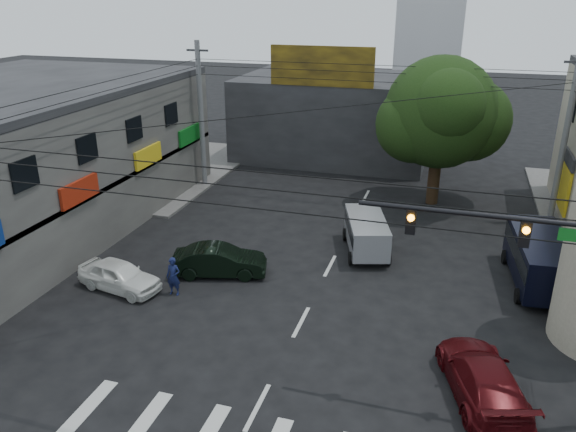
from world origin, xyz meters
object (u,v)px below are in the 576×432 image
at_px(dark_sedan, 219,261).
at_px(maroon_sedan, 482,378).
at_px(traffic_officer, 173,276).
at_px(street_tree, 441,113).
at_px(utility_pole_far_left, 201,116).
at_px(utility_pole_far_right, 565,140).
at_px(traffic_gantry, 551,273).
at_px(white_compact, 119,276).
at_px(silver_minivan, 366,235).
at_px(navy_van, 539,261).

distance_m(dark_sedan, maroon_sedan, 12.30).
bearing_deg(traffic_officer, street_tree, 53.94).
distance_m(utility_pole_far_left, utility_pole_far_right, 21.00).
xyz_separation_m(traffic_gantry, utility_pole_far_left, (-18.32, 17.00, -0.23)).
distance_m(street_tree, white_compact, 19.70).
relative_size(dark_sedan, maroon_sedan, 0.85).
relative_size(traffic_gantry, utility_pole_far_left, 0.78).
xyz_separation_m(dark_sedan, white_compact, (-3.56, -2.47, -0.04)).
distance_m(utility_pole_far_left, dark_sedan, 13.32).
relative_size(street_tree, dark_sedan, 1.97).
distance_m(white_compact, silver_minivan, 11.62).
bearing_deg(dark_sedan, traffic_gantry, -130.47).
bearing_deg(street_tree, traffic_gantry, -78.01).
distance_m(dark_sedan, traffic_officer, 2.47).
height_order(street_tree, utility_pole_far_left, utility_pole_far_left).
distance_m(traffic_gantry, traffic_officer, 14.54).
xyz_separation_m(utility_pole_far_left, navy_van, (19.49, -8.08, -3.51)).
bearing_deg(utility_pole_far_left, street_tree, 3.95).
relative_size(silver_minivan, navy_van, 0.79).
distance_m(navy_van, traffic_officer, 15.65).
xyz_separation_m(traffic_gantry, utility_pole_far_right, (2.68, 17.00, -0.23)).
height_order(traffic_gantry, utility_pole_far_right, utility_pole_far_right).
bearing_deg(street_tree, maroon_sedan, -81.64).
relative_size(dark_sedan, silver_minivan, 1.00).
bearing_deg(silver_minivan, navy_van, -114.95).
bearing_deg(silver_minivan, street_tree, -35.44).
bearing_deg(traffic_officer, navy_van, 17.91).
xyz_separation_m(utility_pole_far_right, navy_van, (-1.51, -8.08, -3.51)).
distance_m(utility_pole_far_left, silver_minivan, 14.23).
bearing_deg(street_tree, traffic_officer, -123.86).
bearing_deg(traffic_gantry, traffic_officer, 165.33).
bearing_deg(traffic_officer, white_compact, -175.65).
bearing_deg(traffic_officer, dark_sedan, 60.56).
relative_size(traffic_gantry, maroon_sedan, 1.38).
xyz_separation_m(utility_pole_far_right, maroon_sedan, (-3.93, -16.47, -3.90)).
bearing_deg(white_compact, street_tree, -28.81).
bearing_deg(street_tree, white_compact, -129.47).
relative_size(utility_pole_far_right, maroon_sedan, 1.77).
bearing_deg(utility_pole_far_right, utility_pole_far_left, 180.00).
bearing_deg(silver_minivan, utility_pole_far_left, 42.44).
bearing_deg(utility_pole_far_right, street_tree, 171.25).
relative_size(maroon_sedan, navy_van, 0.92).
relative_size(traffic_gantry, dark_sedan, 1.63).
bearing_deg(maroon_sedan, street_tree, -98.80).
relative_size(street_tree, utility_pole_far_left, 0.95).
distance_m(street_tree, traffic_gantry, 18.42).
bearing_deg(white_compact, navy_van, -61.05).
height_order(dark_sedan, traffic_officer, traffic_officer).
height_order(street_tree, silver_minivan, street_tree).
height_order(utility_pole_far_left, white_compact, utility_pole_far_left).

